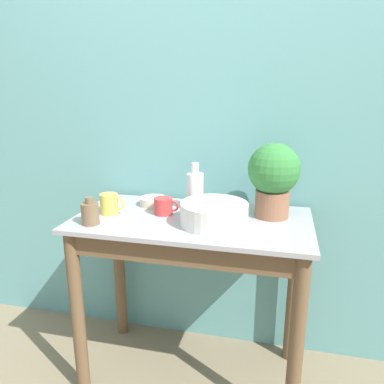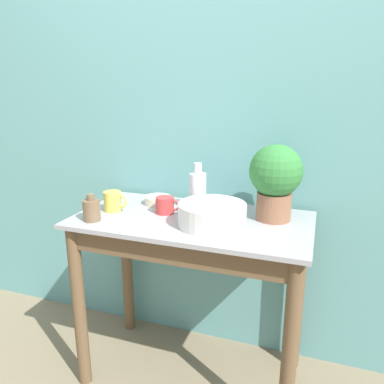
{
  "view_description": "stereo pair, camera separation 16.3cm",
  "coord_description": "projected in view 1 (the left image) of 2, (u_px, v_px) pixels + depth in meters",
  "views": [
    {
      "loc": [
        0.36,
        -1.26,
        1.39
      ],
      "look_at": [
        0.0,
        0.28,
        0.95
      ],
      "focal_mm": 35.0,
      "sensor_mm": 36.0,
      "label": 1
    },
    {
      "loc": [
        0.52,
        -1.21,
        1.39
      ],
      "look_at": [
        0.0,
        0.28,
        0.95
      ],
      "focal_mm": 35.0,
      "sensor_mm": 36.0,
      "label": 2
    }
  ],
  "objects": [
    {
      "name": "bowl_wash_large",
      "position": [
        214.0,
        214.0,
        1.58
      ],
      "size": [
        0.29,
        0.29,
        0.1
      ],
      "color": "silver",
      "rests_on": "counter_table"
    },
    {
      "name": "wall_back",
      "position": [
        207.0,
        126.0,
        1.88
      ],
      "size": [
        6.0,
        0.05,
        2.4
      ],
      "color": "#609E9E",
      "rests_on": "ground_plane"
    },
    {
      "name": "counter_table",
      "position": [
        191.0,
        261.0,
        1.7
      ],
      "size": [
        1.05,
        0.55,
        0.83
      ],
      "color": "brown",
      "rests_on": "ground_plane"
    },
    {
      "name": "bottle_short",
      "position": [
        90.0,
        213.0,
        1.58
      ],
      "size": [
        0.07,
        0.07,
        0.12
      ],
      "color": "brown",
      "rests_on": "counter_table"
    },
    {
      "name": "bowl_small_cream",
      "position": [
        153.0,
        201.0,
        1.84
      ],
      "size": [
        0.13,
        0.13,
        0.04
      ],
      "color": "beige",
      "rests_on": "counter_table"
    },
    {
      "name": "bottle_tall",
      "position": [
        195.0,
        190.0,
        1.76
      ],
      "size": [
        0.08,
        0.08,
        0.22
      ],
      "color": "white",
      "rests_on": "counter_table"
    },
    {
      "name": "potted_plant",
      "position": [
        274.0,
        176.0,
        1.64
      ],
      "size": [
        0.23,
        0.23,
        0.33
      ],
      "color": "#8C5B42",
      "rests_on": "counter_table"
    },
    {
      "name": "mug_yellow",
      "position": [
        110.0,
        204.0,
        1.71
      ],
      "size": [
        0.12,
        0.08,
        0.09
      ],
      "color": "#E5CC4C",
      "rests_on": "counter_table"
    },
    {
      "name": "mug_red",
      "position": [
        164.0,
        206.0,
        1.71
      ],
      "size": [
        0.12,
        0.08,
        0.08
      ],
      "color": "#C63838",
      "rests_on": "counter_table"
    }
  ]
}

